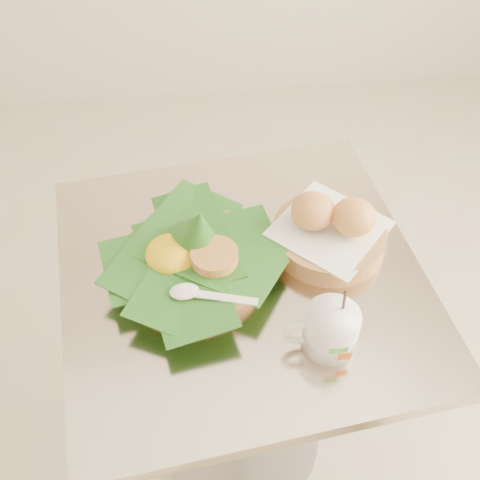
{
  "coord_description": "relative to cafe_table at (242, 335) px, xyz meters",
  "views": [
    {
      "loc": [
        0.06,
        -0.69,
        1.66
      ],
      "look_at": [
        0.15,
        0.07,
        0.82
      ],
      "focal_mm": 45.0,
      "sensor_mm": 36.0,
      "label": 1
    }
  ],
  "objects": [
    {
      "name": "cafe_table",
      "position": [
        0.0,
        0.0,
        0.0
      ],
      "size": [
        0.78,
        0.78,
        0.75
      ],
      "rotation": [
        0.0,
        0.0,
        0.12
      ],
      "color": "gray",
      "rests_on": "floor"
    },
    {
      "name": "coffee_mug",
      "position": [
        0.13,
        -0.18,
        0.27
      ],
      "size": [
        0.13,
        0.1,
        0.17
      ],
      "rotation": [
        0.0,
        0.0,
        0.05
      ],
      "color": "white",
      "rests_on": "cafe_table"
    },
    {
      "name": "rice_basket",
      "position": [
        -0.09,
        0.02,
        0.27
      ],
      "size": [
        0.34,
        0.34,
        0.17
      ],
      "rotation": [
        0.0,
        0.0,
        0.03
      ],
      "color": "tan",
      "rests_on": "cafe_table"
    },
    {
      "name": "floor",
      "position": [
        -0.15,
        -0.05,
        -0.53
      ],
      "size": [
        3.6,
        3.6,
        0.0
      ],
      "primitive_type": "plane",
      "color": "beige",
      "rests_on": "ground"
    },
    {
      "name": "bread_basket",
      "position": [
        0.18,
        0.06,
        0.26
      ],
      "size": [
        0.28,
        0.28,
        0.12
      ],
      "rotation": [
        0.0,
        0.0,
        0.04
      ],
      "color": "tan",
      "rests_on": "cafe_table"
    }
  ]
}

